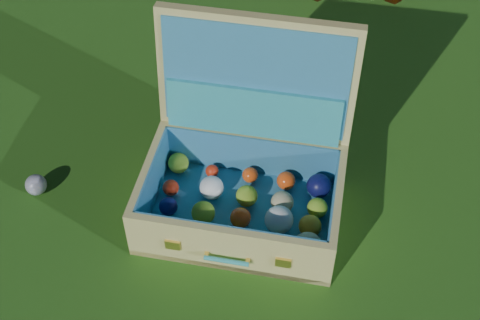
% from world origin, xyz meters
% --- Properties ---
extents(ground, '(60.00, 60.00, 0.00)m').
position_xyz_m(ground, '(0.00, 0.00, 0.00)').
color(ground, '#215114').
rests_on(ground, ground).
extents(stray_ball, '(0.06, 0.06, 0.06)m').
position_xyz_m(stray_ball, '(-0.59, -0.08, 0.03)').
color(stray_ball, '#4569B4').
rests_on(stray_ball, ground).
extents(suitcase, '(0.63, 0.55, 0.53)m').
position_xyz_m(suitcase, '(0.03, -0.13, 0.15)').
color(suitcase, '#D7C874').
rests_on(suitcase, ground).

